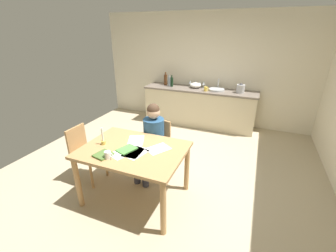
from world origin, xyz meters
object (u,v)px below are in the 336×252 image
(wine_glass_by_kettle, at_px, (200,83))
(wine_glass_back_left, at_px, (195,83))
(person_seated, at_px, (152,137))
(wine_glass_near_sink, at_px, (204,83))
(teacup_on_counter, at_px, (206,89))
(candlestick, at_px, (103,140))
(stovetop_kettle, at_px, (241,88))
(chair_side_empty, at_px, (85,151))
(book_cookery, at_px, (127,149))
(book_magazine, at_px, (103,155))
(wine_glass_back_right, at_px, (190,82))
(bottle_wine_red, at_px, (172,82))
(chair_at_table, at_px, (157,144))
(bottle_vinegar, at_px, (169,81))
(coffee_mug, at_px, (108,155))
(bottle_oil, at_px, (166,80))
(dining_table, at_px, (134,156))
(sink_unit, at_px, (217,89))
(mixing_bowl, at_px, (195,85))

(wine_glass_by_kettle, xyz_separation_m, wine_glass_back_left, (-0.11, 0.00, 0.00))
(person_seated, xyz_separation_m, wine_glass_back_left, (-0.03, 2.50, 0.33))
(wine_glass_near_sink, xyz_separation_m, teacup_on_counter, (0.12, -0.30, -0.06))
(candlestick, xyz_separation_m, stovetop_kettle, (1.46, 2.98, 0.15))
(candlestick, bearing_deg, chair_side_empty, 164.69)
(book_cookery, relative_size, wine_glass_near_sink, 1.51)
(book_magazine, distance_m, wine_glass_back_left, 3.39)
(person_seated, distance_m, wine_glass_back_right, 2.53)
(wine_glass_by_kettle, bearing_deg, bottle_wine_red, -165.40)
(chair_at_table, relative_size, bottle_vinegar, 3.27)
(coffee_mug, xyz_separation_m, candlestick, (-0.28, 0.27, 0.02))
(book_magazine, bearing_deg, chair_side_empty, 163.43)
(bottle_oil, xyz_separation_m, wine_glass_back_right, (0.63, 0.07, -0.03))
(bottle_oil, distance_m, teacup_on_counter, 1.12)
(wine_glass_near_sink, xyz_separation_m, wine_glass_back_right, (-0.34, 0.00, 0.00))
(stovetop_kettle, xyz_separation_m, wine_glass_back_left, (-1.07, 0.15, 0.01))
(person_seated, bearing_deg, chair_side_empty, -151.49)
(stovetop_kettle, distance_m, wine_glass_back_left, 1.09)
(coffee_mug, xyz_separation_m, bottle_vinegar, (-0.55, 3.29, 0.19))
(stovetop_kettle, bearing_deg, wine_glass_near_sink, 170.19)
(chair_at_table, bearing_deg, bottle_oil, 109.43)
(bottle_wine_red, xyz_separation_m, teacup_on_counter, (0.89, -0.13, -0.07))
(bottle_vinegar, bearing_deg, chair_at_table, -72.83)
(book_magazine, xyz_separation_m, teacup_on_counter, (0.53, 3.07, 0.16))
(chair_at_table, bearing_deg, book_cookery, -93.68)
(bottle_oil, bearing_deg, teacup_on_counter, -11.90)
(book_cookery, bearing_deg, chair_at_table, 106.21)
(dining_table, xyz_separation_m, book_magazine, (-0.25, -0.29, 0.12))
(bottle_oil, xyz_separation_m, teacup_on_counter, (1.10, -0.23, -0.09))
(teacup_on_counter, bearing_deg, wine_glass_near_sink, 112.41)
(chair_side_empty, distance_m, bottle_vinegar, 2.94)
(teacup_on_counter, bearing_deg, sink_unit, 35.29)
(coffee_mug, relative_size, mixing_bowl, 0.42)
(book_cookery, bearing_deg, wine_glass_back_right, 112.16)
(book_magazine, relative_size, wine_glass_near_sink, 1.30)
(book_magazine, bearing_deg, stovetop_kettle, 81.21)
(mixing_bowl, bearing_deg, person_seated, -89.95)
(chair_at_table, height_order, wine_glass_near_sink, wine_glass_near_sink)
(bottle_vinegar, bearing_deg, book_magazine, -82.15)
(dining_table, xyz_separation_m, teacup_on_counter, (0.28, 2.79, 0.28))
(chair_at_table, xyz_separation_m, book_magazine, (-0.24, -1.02, 0.31))
(bottle_vinegar, relative_size, wine_glass_near_sink, 1.72)
(chair_at_table, distance_m, book_magazine, 1.09)
(dining_table, relative_size, wine_glass_back_left, 8.62)
(mixing_bowl, height_order, wine_glass_back_left, wine_glass_back_left)
(wine_glass_back_left, bearing_deg, person_seated, -89.41)
(bottle_vinegar, bearing_deg, bottle_oil, 159.45)
(person_seated, bearing_deg, chair_at_table, 83.34)
(stovetop_kettle, relative_size, teacup_on_counter, 1.82)
(chair_at_table, xyz_separation_m, book_cookery, (-0.05, -0.79, 0.30))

